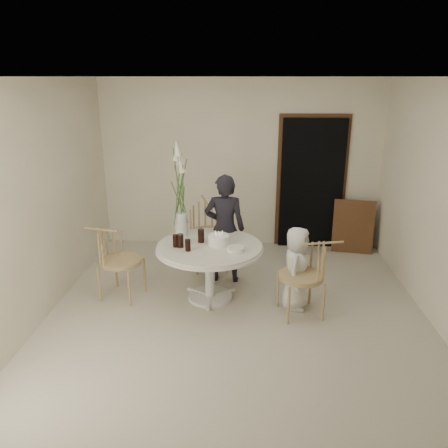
{
  "coord_description": "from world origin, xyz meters",
  "views": [
    {
      "loc": [
        0.08,
        -4.75,
        2.7
      ],
      "look_at": [
        -0.17,
        0.3,
        0.99
      ],
      "focal_mm": 35.0,
      "sensor_mm": 36.0,
      "label": 1
    }
  ],
  "objects_px": {
    "flower_vase": "(180,197)",
    "table": "(210,253)",
    "boy": "(296,268)",
    "chair_left": "(111,253)",
    "chair_far": "(207,224)",
    "birthday_cake": "(219,240)",
    "girl": "(225,229)",
    "chair_right": "(312,268)"
  },
  "relations": [
    {
      "from": "chair_right",
      "to": "chair_left",
      "type": "relative_size",
      "value": 1.0
    },
    {
      "from": "girl",
      "to": "boy",
      "type": "relative_size",
      "value": 1.45
    },
    {
      "from": "table",
      "to": "chair_right",
      "type": "xyz_separation_m",
      "value": [
        1.22,
        -0.3,
        -0.03
      ]
    },
    {
      "from": "girl",
      "to": "flower_vase",
      "type": "bearing_deg",
      "value": 24.23
    },
    {
      "from": "girl",
      "to": "birthday_cake",
      "type": "relative_size",
      "value": 5.78
    },
    {
      "from": "chair_left",
      "to": "birthday_cake",
      "type": "xyz_separation_m",
      "value": [
        1.36,
        -0.01,
        0.21
      ]
    },
    {
      "from": "chair_far",
      "to": "chair_left",
      "type": "height_order",
      "value": "chair_far"
    },
    {
      "from": "chair_right",
      "to": "chair_left",
      "type": "height_order",
      "value": "same"
    },
    {
      "from": "girl",
      "to": "flower_vase",
      "type": "distance_m",
      "value": 0.78
    },
    {
      "from": "table",
      "to": "boy",
      "type": "relative_size",
      "value": 1.28
    },
    {
      "from": "flower_vase",
      "to": "table",
      "type": "bearing_deg",
      "value": -39.33
    },
    {
      "from": "chair_far",
      "to": "boy",
      "type": "relative_size",
      "value": 0.95
    },
    {
      "from": "chair_left",
      "to": "table",
      "type": "bearing_deg",
      "value": -77.72
    },
    {
      "from": "chair_left",
      "to": "boy",
      "type": "height_order",
      "value": "boy"
    },
    {
      "from": "table",
      "to": "boy",
      "type": "bearing_deg",
      "value": -9.39
    },
    {
      "from": "chair_far",
      "to": "birthday_cake",
      "type": "distance_m",
      "value": 1.12
    },
    {
      "from": "chair_far",
      "to": "boy",
      "type": "bearing_deg",
      "value": -62.71
    },
    {
      "from": "birthday_cake",
      "to": "flower_vase",
      "type": "bearing_deg",
      "value": 148.8
    },
    {
      "from": "chair_left",
      "to": "boy",
      "type": "distance_m",
      "value": 2.32
    },
    {
      "from": "chair_right",
      "to": "boy",
      "type": "height_order",
      "value": "boy"
    },
    {
      "from": "birthday_cake",
      "to": "flower_vase",
      "type": "distance_m",
      "value": 0.75
    },
    {
      "from": "girl",
      "to": "boy",
      "type": "distance_m",
      "value": 1.17
    },
    {
      "from": "table",
      "to": "chair_far",
      "type": "bearing_deg",
      "value": 96.74
    },
    {
      "from": "birthday_cake",
      "to": "table",
      "type": "bearing_deg",
      "value": -172.54
    },
    {
      "from": "birthday_cake",
      "to": "girl",
      "type": "bearing_deg",
      "value": 84.91
    },
    {
      "from": "table",
      "to": "chair_far",
      "type": "distance_m",
      "value": 1.1
    },
    {
      "from": "chair_left",
      "to": "flower_vase",
      "type": "relative_size",
      "value": 0.73
    },
    {
      "from": "table",
      "to": "chair_far",
      "type": "xyz_separation_m",
      "value": [
        -0.13,
        1.09,
        0.02
      ]
    },
    {
      "from": "table",
      "to": "girl",
      "type": "xyz_separation_m",
      "value": [
        0.16,
        0.54,
        0.14
      ]
    },
    {
      "from": "girl",
      "to": "flower_vase",
      "type": "xyz_separation_m",
      "value": [
        -0.55,
        -0.22,
        0.5
      ]
    },
    {
      "from": "birthday_cake",
      "to": "boy",
      "type": "bearing_deg",
      "value": -11.37
    },
    {
      "from": "boy",
      "to": "birthday_cake",
      "type": "xyz_separation_m",
      "value": [
        -0.94,
        0.19,
        0.27
      ]
    },
    {
      "from": "boy",
      "to": "chair_left",
      "type": "bearing_deg",
      "value": 100.09
    },
    {
      "from": "table",
      "to": "boy",
      "type": "height_order",
      "value": "boy"
    },
    {
      "from": "table",
      "to": "flower_vase",
      "type": "bearing_deg",
      "value": 140.67
    },
    {
      "from": "flower_vase",
      "to": "chair_left",
      "type": "bearing_deg",
      "value": -161.05
    },
    {
      "from": "table",
      "to": "flower_vase",
      "type": "relative_size",
      "value": 1.07
    },
    {
      "from": "chair_far",
      "to": "flower_vase",
      "type": "distance_m",
      "value": 1.02
    },
    {
      "from": "table",
      "to": "birthday_cake",
      "type": "height_order",
      "value": "birthday_cake"
    },
    {
      "from": "chair_left",
      "to": "chair_far",
      "type": "bearing_deg",
      "value": -32.93
    },
    {
      "from": "chair_right",
      "to": "girl",
      "type": "bearing_deg",
      "value": -141.78
    },
    {
      "from": "chair_far",
      "to": "girl",
      "type": "distance_m",
      "value": 0.63
    }
  ]
}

